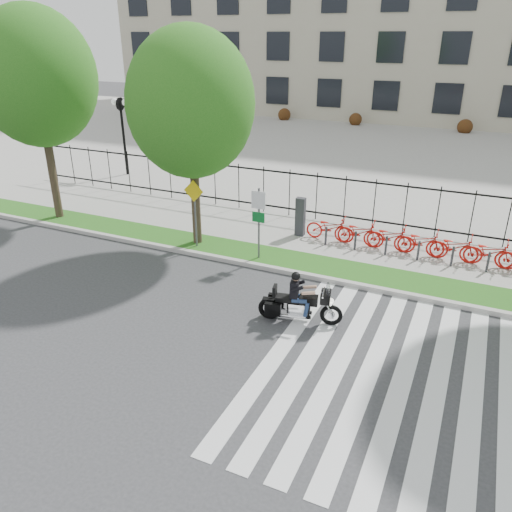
% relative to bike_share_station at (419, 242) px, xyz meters
% --- Properties ---
extents(ground, '(120.00, 120.00, 0.00)m').
position_rel_bike_share_station_xyz_m(ground, '(-4.46, -7.20, -0.64)').
color(ground, '#333335').
rests_on(ground, ground).
extents(curb, '(60.00, 0.20, 0.15)m').
position_rel_bike_share_station_xyz_m(curb, '(-4.46, -3.10, -0.56)').
color(curb, '#AAA6A0').
rests_on(curb, ground).
extents(grass_verge, '(60.00, 1.50, 0.15)m').
position_rel_bike_share_station_xyz_m(grass_verge, '(-4.46, -2.25, -0.56)').
color(grass_verge, '#1C5615').
rests_on(grass_verge, ground).
extents(sidewalk, '(60.00, 3.50, 0.15)m').
position_rel_bike_share_station_xyz_m(sidewalk, '(-4.46, 0.25, -0.56)').
color(sidewalk, '#98968E').
rests_on(sidewalk, ground).
extents(plaza, '(80.00, 34.00, 0.10)m').
position_rel_bike_share_station_xyz_m(plaza, '(-4.46, 17.80, -0.59)').
color(plaza, '#98968E').
rests_on(plaza, ground).
extents(crosswalk_stripes, '(5.70, 8.00, 0.01)m').
position_rel_bike_share_station_xyz_m(crosswalk_stripes, '(0.36, -7.20, -0.63)').
color(crosswalk_stripes, silver).
rests_on(crosswalk_stripes, ground).
extents(iron_fence, '(30.00, 0.06, 2.00)m').
position_rel_bike_share_station_xyz_m(iron_fence, '(-4.46, 2.00, 0.51)').
color(iron_fence, black).
rests_on(iron_fence, sidewalk).
extents(office_building, '(60.00, 21.90, 20.15)m').
position_rel_bike_share_station_xyz_m(office_building, '(-4.46, 37.72, 9.33)').
color(office_building, '#ACA38B').
rests_on(office_building, ground).
extents(lamp_post_left, '(1.06, 0.70, 4.25)m').
position_rel_bike_share_station_xyz_m(lamp_post_left, '(-16.46, 4.80, 2.57)').
color(lamp_post_left, black).
rests_on(lamp_post_left, ground).
extents(street_tree_0, '(4.59, 4.59, 8.26)m').
position_rel_bike_share_station_xyz_m(street_tree_0, '(-14.54, -2.25, 5.12)').
color(street_tree_0, '#39291F').
rests_on(street_tree_0, grass_verge).
extents(street_tree_1, '(4.36, 4.36, 7.51)m').
position_rel_bike_share_station_xyz_m(street_tree_1, '(-7.67, -2.25, 4.50)').
color(street_tree_1, '#39291F').
rests_on(street_tree_1, grass_verge).
extents(bike_share_station, '(8.90, 0.86, 1.50)m').
position_rel_bike_share_station_xyz_m(bike_share_station, '(0.00, 0.00, 0.00)').
color(bike_share_station, '#2D2D33').
rests_on(bike_share_station, sidewalk).
extents(sign_pole_regulatory, '(0.50, 0.09, 2.50)m').
position_rel_bike_share_station_xyz_m(sign_pole_regulatory, '(-4.99, -2.62, 1.10)').
color(sign_pole_regulatory, '#59595B').
rests_on(sign_pole_regulatory, grass_verge).
extents(sign_pole_warning, '(0.78, 0.09, 2.49)m').
position_rel_bike_share_station_xyz_m(sign_pole_warning, '(-7.50, -2.62, 1.10)').
color(sign_pole_warning, '#59595B').
rests_on(sign_pole_warning, grass_verge).
extents(motorcycle_rider, '(2.31, 0.95, 1.80)m').
position_rel_bike_share_station_xyz_m(motorcycle_rider, '(-2.32, -5.76, -0.04)').
color(motorcycle_rider, black).
rests_on(motorcycle_rider, ground).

